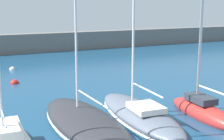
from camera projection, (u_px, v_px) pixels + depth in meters
sailboat_charcoal_third at (84, 121)px, 19.46m from camera, size 3.58×10.53×19.14m
sailboat_slate_fourth at (139, 112)px, 20.95m from camera, size 3.87×10.19×16.78m
sailboat_red_fifth at (203, 110)px, 21.29m from camera, size 2.34×6.62×12.14m
mooring_buoy_red at (15, 84)px, 30.45m from camera, size 0.79×0.79×0.79m
mooring_buoy_white at (12, 70)px, 37.16m from camera, size 0.68×0.68×0.68m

